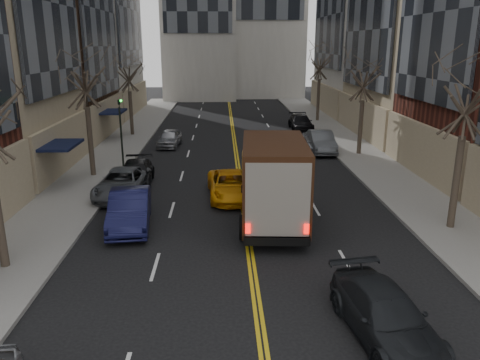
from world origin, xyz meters
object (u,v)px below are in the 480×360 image
Objects in this scene: taxi at (230,185)px; observer_sedan at (385,315)px; pedestrian at (246,183)px; ups_truck at (273,182)px.

observer_sedan is at bearing -76.02° from taxi.
pedestrian is (-3.16, 11.71, 0.26)m from observer_sedan.
ups_truck is at bearing -67.53° from taxi.
observer_sedan is 12.14m from pedestrian.
ups_truck is 8.95m from observer_sedan.
taxi is at bearing 56.12° from pedestrian.
observer_sedan is (2.15, -8.60, -1.26)m from ups_truck.
observer_sedan is at bearing -72.55° from ups_truck.
ups_truck reaches higher than pedestrian.
pedestrian is at bearing 97.13° from observer_sedan.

